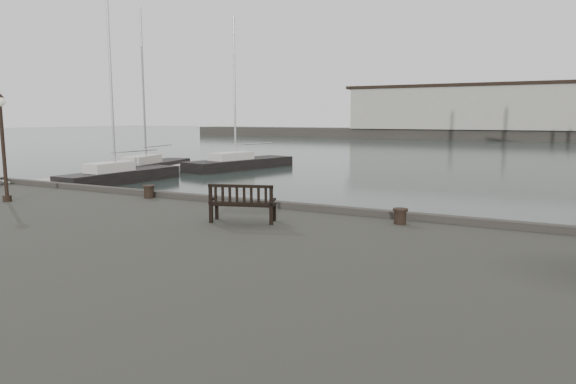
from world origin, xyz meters
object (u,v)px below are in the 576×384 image
object	(u,v)px
bollard_left	(149,192)
bench	(243,210)
yacht_c	(121,179)
yacht_d	(240,166)
yacht_b	(150,170)
bollard_right	(400,216)
lamp_post	(2,132)

from	to	relation	value
bollard_left	bench	bearing A→B (deg)	-21.51
yacht_c	yacht_d	world-z (taller)	yacht_d
yacht_b	yacht_c	size ratio (longest dim) A/B	1.07
yacht_b	yacht_d	distance (m)	7.45
bollard_right	yacht_b	size ratio (longest dim) A/B	0.03
bollard_right	lamp_post	bearing A→B (deg)	-169.17
yacht_b	bench	bearing A→B (deg)	-54.95
bench	bollard_left	world-z (taller)	bench
yacht_b	yacht_d	size ratio (longest dim) A/B	1.00
bench	bollard_left	size ratio (longest dim) A/B	4.15
yacht_d	bench	bearing A→B (deg)	-43.59
bench	yacht_c	xyz separation A→B (m)	(-18.02, 13.55, -1.62)
lamp_post	yacht_b	distance (m)	23.40
lamp_post	yacht_d	world-z (taller)	yacht_d
yacht_b	yacht_c	xyz separation A→B (m)	(2.53, -5.47, -0.00)
lamp_post	bollard_left	bearing A→B (deg)	36.84
bench	bollard_right	size ratio (longest dim) A/B	4.47
yacht_c	bench	bearing A→B (deg)	-34.25
lamp_post	yacht_b	xyz separation A→B (m)	(-12.12, 19.71, -3.51)
bench	yacht_b	bearing A→B (deg)	118.91
bollard_left	yacht_c	bearing A→B (deg)	138.46
lamp_post	bench	bearing A→B (deg)	4.68
bollard_left	lamp_post	xyz separation A→B (m)	(-3.51, -2.63, 1.99)
bollard_left	yacht_c	xyz separation A→B (m)	(-13.10, 11.61, -1.53)
yacht_b	lamp_post	bearing A→B (deg)	-70.57
bollard_right	bench	bearing A→B (deg)	-155.97
yacht_c	bollard_left	bearing A→B (deg)	-38.86
bench	bollard_left	xyz separation A→B (m)	(-4.92, 1.94, -0.09)
bollard_left	yacht_b	xyz separation A→B (m)	(-15.63, 17.08, -1.52)
bench	bollard_left	bearing A→B (deg)	140.19
bollard_left	yacht_b	distance (m)	23.20
lamp_post	yacht_d	xyz separation A→B (m)	(-7.80, 25.78, -3.53)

